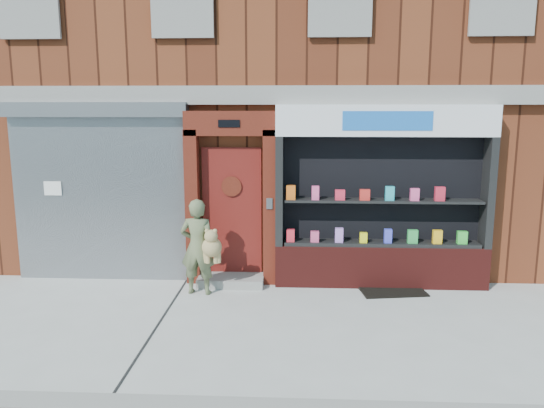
{
  "coord_description": "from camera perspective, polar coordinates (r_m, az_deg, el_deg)",
  "views": [
    {
      "loc": [
        0.36,
        -6.82,
        2.97
      ],
      "look_at": [
        -0.02,
        1.0,
        1.52
      ],
      "focal_mm": 35.0,
      "sensor_mm": 36.0,
      "label": 1
    }
  ],
  "objects": [
    {
      "name": "shutter_bay",
      "position": [
        9.46,
        -18.05,
        2.33
      ],
      "size": [
        3.1,
        0.3,
        3.04
      ],
      "color": "gray",
      "rests_on": "ground"
    },
    {
      "name": "pharmacy_bay",
      "position": [
        8.89,
        11.74,
        -0.12
      ],
      "size": [
        3.5,
        0.41,
        3.0
      ],
      "color": "#511613",
      "rests_on": "ground"
    },
    {
      "name": "red_door_bay",
      "position": [
        8.88,
        -4.41,
        0.62
      ],
      "size": [
        1.52,
        0.58,
        2.9
      ],
      "color": "#49150C",
      "rests_on": "ground"
    },
    {
      "name": "woman",
      "position": [
        8.51,
        -7.81,
        -4.56
      ],
      "size": [
        0.69,
        0.46,
        1.55
      ],
      "color": "#5C6542",
      "rests_on": "ground"
    },
    {
      "name": "ground",
      "position": [
        7.45,
        -0.21,
        -13.04
      ],
      "size": [
        80.0,
        80.0,
        0.0
      ],
      "primitive_type": "plane",
      "color": "#9E9E99",
      "rests_on": "ground"
    },
    {
      "name": "building",
      "position": [
        12.86,
        1.24,
        15.03
      ],
      "size": [
        12.0,
        8.16,
        8.0
      ],
      "color": "#542313",
      "rests_on": "ground"
    },
    {
      "name": "doormat",
      "position": [
        9.01,
        12.7,
        -8.97
      ],
      "size": [
        1.13,
        0.87,
        0.03
      ],
      "primitive_type": "cube",
      "rotation": [
        0.0,
        0.0,
        0.15
      ],
      "color": "black",
      "rests_on": "ground"
    }
  ]
}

